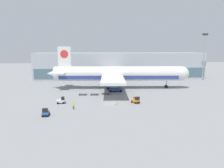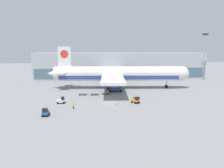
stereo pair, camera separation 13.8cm
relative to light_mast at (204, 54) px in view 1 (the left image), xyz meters
The scene contains 15 objects.
ground_plane 68.18m from the light_mast, 140.19° to the right, with size 400.00×400.00×0.00m, color gray.
terminal_building 43.62m from the light_mast, 161.12° to the left, with size 90.00×18.20×14.00m.
light_mast is the anchor object (origin of this frame).
airplane_main 50.10m from the light_mast, 159.39° to the right, with size 58.07×48.50×17.00m.
scissor_lift_loader 54.85m from the light_mast, 152.66° to the right, with size 5.43×3.75×5.12m.
baggage_tug_foreground 78.66m from the light_mast, 147.72° to the right, with size 2.56×1.81×2.00m.
baggage_tug_mid 87.32m from the light_mast, 141.68° to the right, with size 1.66×2.47×2.00m.
baggage_tug_far 62.66m from the light_mast, 135.26° to the right, with size 2.55×2.82×2.00m.
baggage_dolly_lead 68.16m from the light_mast, 153.37° to the right, with size 3.73×1.64×0.48m.
baggage_dolly_second 64.77m from the light_mast, 151.50° to the right, with size 3.73×1.64×0.48m.
baggage_dolly_third 60.82m from the light_mast, 150.47° to the right, with size 3.73×1.64×0.48m.
ground_crew_near 79.15m from the light_mast, 141.99° to the right, with size 0.57×0.25×1.83m.
ground_crew_far 59.66m from the light_mast, 138.16° to the right, with size 0.53×0.35×1.84m.
traffic_cone_near 67.22m from the light_mast, 138.29° to the right, with size 0.40×0.40×0.55m.
traffic_cone_far 68.34m from the light_mast, 138.12° to the right, with size 0.40×0.40×0.54m.
Camera 1 is at (-5.54, -62.64, 15.79)m, focal length 35.00 mm.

